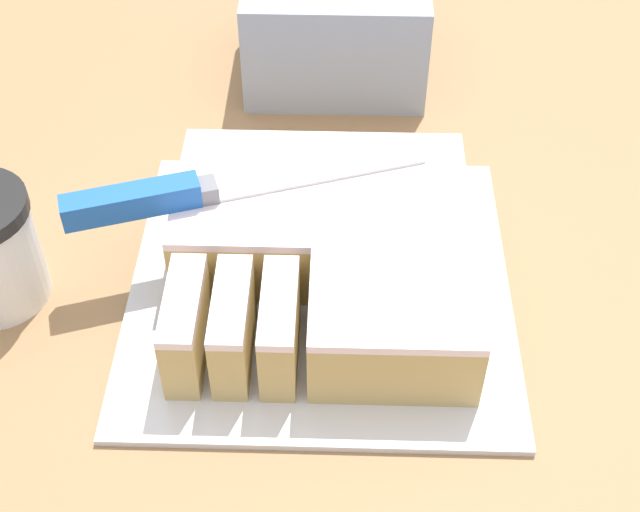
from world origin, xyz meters
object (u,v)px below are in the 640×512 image
Objects in this scene: cake at (326,252)px; knife at (167,196)px; cake_board at (320,286)px; storage_box at (336,22)px.

knife is (-0.13, 0.02, 0.04)m from cake.
cake_board is 1.09× the size of knife.
cake_board is 0.04m from cake.
storage_box is (0.00, 0.32, 0.02)m from cake.
storage_box is at bearing 49.11° from knife.
cake reaches higher than cake_board.
storage_box reaches higher than knife.
cake is 0.13m from knife.
storage_box is at bearing 89.50° from cake.
knife reaches higher than cake_board.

